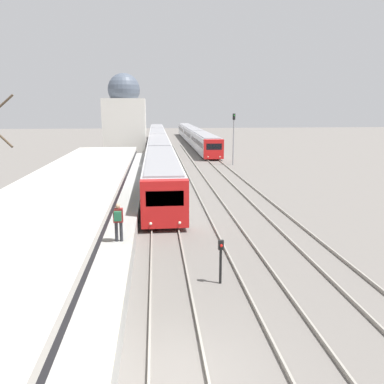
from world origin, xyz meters
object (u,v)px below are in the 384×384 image
Objects in this scene: person_on_platform at (118,219)px; signal_post_near at (221,257)px; signal_mast_far at (234,134)px; train_near at (158,143)px; train_far at (193,135)px.

person_on_platform reaches higher than signal_post_near.
person_on_platform is 29.47m from signal_mast_far.
signal_mast_far is (8.59, -10.90, 2.02)m from train_near.
train_near is 40.81m from signal_post_near.
person_on_platform is 56.74m from train_far.
train_near is at bearing 92.68° from signal_post_near.
train_far is (8.94, 56.03, -0.34)m from person_on_platform.
train_near is at bearing 86.92° from person_on_platform.
signal_mast_far is at bearing -51.77° from train_near.
signal_mast_far reaches higher than person_on_platform.
train_far is at bearing 80.94° from person_on_platform.
train_far is at bearing 93.43° from signal_mast_far.
person_on_platform is at bearing -99.06° from train_far.
train_far is 58.68m from signal_post_near.
person_on_platform is 0.03× the size of train_far.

